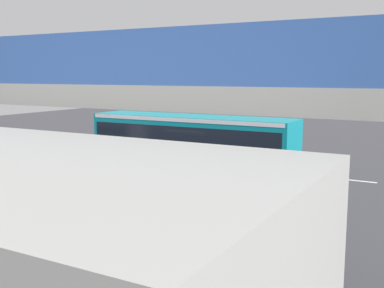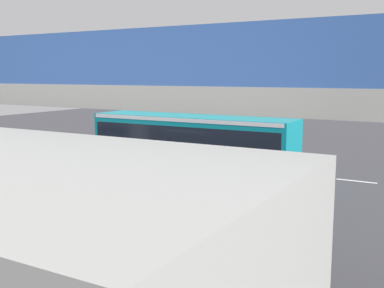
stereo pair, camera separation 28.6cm
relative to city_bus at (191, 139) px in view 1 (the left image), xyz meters
name	(u,v)px [view 1 (the left image)]	position (x,y,z in m)	size (l,w,h in m)	color
ground	(195,174)	(-0.28, 0.10, -1.88)	(80.00, 80.00, 0.00)	#38383D
city_bus	(191,139)	(0.00, 0.00, 0.00)	(11.54, 2.85, 3.15)	#0C8493
traffic_sign	(286,138)	(-4.40, -2.86, 0.01)	(0.08, 0.60, 2.80)	slate
lane_dash_leftmost	(356,181)	(-8.28, -2.44, -1.88)	(2.00, 0.20, 0.01)	silver
lane_dash_left	(281,173)	(-4.28, -2.44, -1.88)	(2.00, 0.20, 0.01)	silver
lane_dash_centre	(216,166)	(-0.28, -2.44, -1.88)	(2.00, 0.20, 0.01)	silver
lane_dash_right	(159,160)	(3.72, -2.44, -1.88)	(2.00, 0.20, 0.01)	silver
lane_dash_rightmost	(109,155)	(7.72, -2.44, -1.88)	(2.00, 0.20, 0.01)	silver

